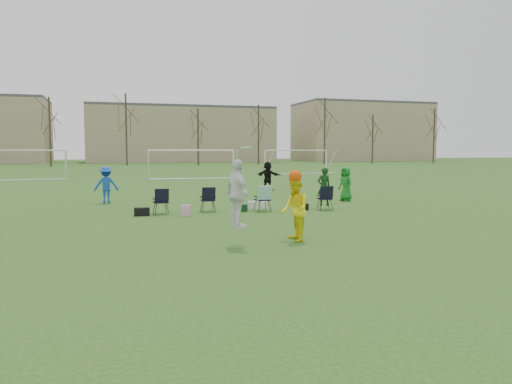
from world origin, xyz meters
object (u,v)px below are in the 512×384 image
object	(u,v)px
fielder_blue	(106,185)
goal_left	(18,156)
fielder_black	(268,176)
goal_right	(296,155)
goal_mid	(192,156)
center_contest	(271,202)
fielder_green_far	(346,184)

from	to	relation	value
fielder_blue	goal_left	bearing A→B (deg)	-73.96
fielder_blue	fielder_black	distance (m)	10.47
goal_left	goal_right	xyz separation A→B (m)	(26.00, 4.00, 0.00)
goal_mid	goal_left	bearing A→B (deg)	175.87
center_contest	goal_right	size ratio (longest dim) A/B	0.34
fielder_blue	goal_right	size ratio (longest dim) A/B	0.23
fielder_black	goal_mid	bearing A→B (deg)	-31.74
fielder_blue	goal_left	world-z (taller)	goal_left
goal_mid	goal_right	world-z (taller)	same
goal_right	fielder_green_far	bearing A→B (deg)	-114.54
fielder_green_far	goal_mid	world-z (taller)	goal_mid
fielder_green_far	goal_left	size ratio (longest dim) A/B	0.22
fielder_blue	center_contest	distance (m)	12.19
fielder_blue	goal_mid	world-z (taller)	goal_mid
fielder_blue	center_contest	xyz separation A→B (m)	(4.06, -11.49, 0.24)
fielder_green_far	goal_mid	xyz separation A→B (m)	(-3.83, 21.51, 1.12)
fielder_green_far	center_contest	xyz separation A→B (m)	(-6.82, -9.31, 0.26)
fielder_black	center_contest	xyz separation A→B (m)	(-5.21, -16.35, 0.21)
fielder_black	goal_right	bearing A→B (deg)	-65.99
center_contest	goal_right	distance (m)	39.77
fielder_black	goal_left	world-z (taller)	goal_left
goal_mid	center_contest	bearing A→B (deg)	-91.55
fielder_black	goal_left	bearing A→B (deg)	4.10
goal_right	fielder_black	bearing A→B (deg)	-123.54
fielder_black	goal_mid	size ratio (longest dim) A/B	0.23
fielder_black	goal_left	distance (m)	23.14
fielder_green_far	fielder_black	bearing A→B (deg)	176.97
fielder_green_far	goal_right	xyz separation A→B (m)	(8.17, 27.51, 1.12)
fielder_blue	goal_mid	distance (m)	20.61
fielder_blue	fielder_green_far	size ratio (longest dim) A/B	1.03
fielder_green_far	goal_right	size ratio (longest dim) A/B	0.22
fielder_green_far	center_contest	distance (m)	11.55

